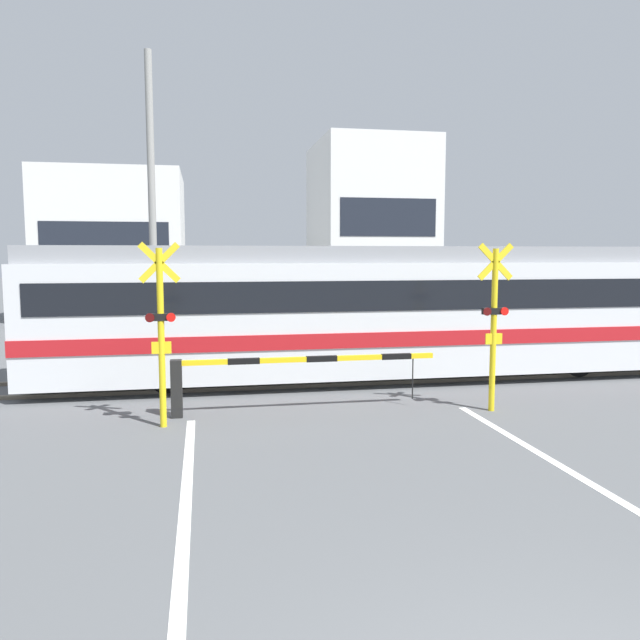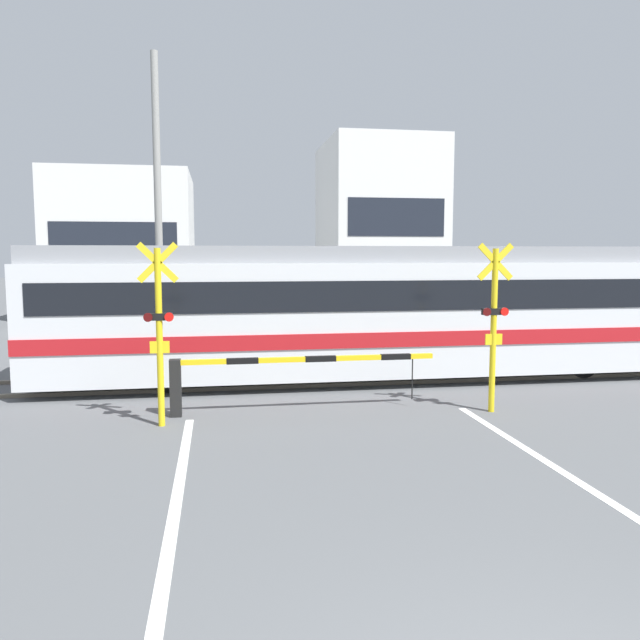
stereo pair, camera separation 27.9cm
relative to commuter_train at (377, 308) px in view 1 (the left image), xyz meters
The scene contains 12 objects.
rail_track_near 2.45m from the commuter_train, 157.15° to the right, with size 50.00×0.10×0.08m.
rail_track_far 2.45m from the commuter_train, 157.15° to the left, with size 50.00×0.10×0.08m.
road_stripe_left 10.24m from the commuter_train, 114.66° to the right, with size 0.14×12.28×0.01m.
commuter_train is the anchor object (origin of this frame).
crossing_barrier_near 4.18m from the commuter_train, 137.75° to the right, with size 4.88×0.20×1.03m.
crossing_barrier_far 3.16m from the commuter_train, 97.23° to the left, with size 4.88×0.20×1.03m.
crossing_signal_left 5.74m from the commuter_train, 144.38° to the right, with size 0.68×0.15×3.10m.
crossing_signal_right 3.58m from the commuter_train, 69.32° to the right, with size 0.68×0.15×3.10m.
pedestrian 6.53m from the commuter_train, 109.19° to the left, with size 0.38×0.22×1.61m.
building_left_of_street 17.34m from the commuter_train, 116.77° to the left, with size 5.92×6.33×6.45m.
building_right_of_street 16.10m from the commuter_train, 75.59° to the left, with size 5.10×6.33×8.16m.
utility_pole_streetside 8.21m from the commuter_train, 134.52° to the left, with size 0.22×0.22×8.83m.
Camera 1 is at (-2.27, -2.59, 2.90)m, focal length 35.00 mm.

